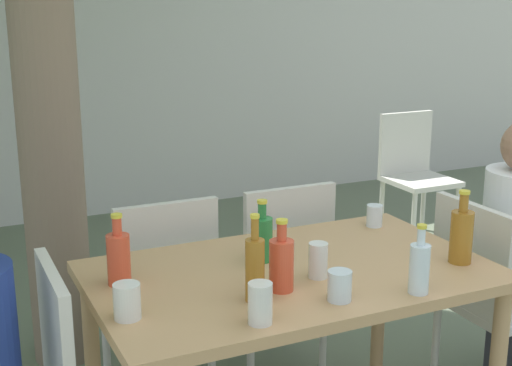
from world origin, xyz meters
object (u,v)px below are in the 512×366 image
(patio_chair_1, at_px, (489,291))
(drinking_glass_2, at_px, (340,286))
(drinking_glass_1, at_px, (318,260))
(drinking_glass_3, at_px, (260,303))
(green_bottle_1, at_px, (262,237))
(patio_chair_2, at_px, (161,284))
(soda_bottle_3, at_px, (281,263))
(water_bottle_5, at_px, (419,267))
(drinking_glass_0, at_px, (127,301))
(amber_bottle_4, at_px, (461,235))
(patio_chair_3, at_px, (278,264))
(drinking_glass_4, at_px, (374,216))
(patio_chair_4, at_px, (413,168))
(soda_bottle_2, at_px, (119,257))
(amber_bottle_0, at_px, (255,268))
(dining_table_front, at_px, (291,293))

(patio_chair_1, height_order, drinking_glass_2, patio_chair_1)
(drinking_glass_1, bearing_deg, drinking_glass_3, -144.45)
(green_bottle_1, bearing_deg, patio_chair_2, 113.25)
(green_bottle_1, bearing_deg, drinking_glass_1, -65.58)
(soda_bottle_3, distance_m, water_bottle_5, 0.45)
(patio_chair_1, bearing_deg, drinking_glass_0, 95.06)
(amber_bottle_4, relative_size, drinking_glass_2, 2.72)
(patio_chair_1, bearing_deg, patio_chair_3, 44.89)
(amber_bottle_4, bearing_deg, drinking_glass_4, 94.74)
(soda_bottle_3, xyz_separation_m, water_bottle_5, (0.40, -0.21, -0.00))
(patio_chair_4, bearing_deg, soda_bottle_2, -145.36)
(drinking_glass_4, bearing_deg, amber_bottle_4, -85.26)
(amber_bottle_4, xyz_separation_m, drinking_glass_0, (-1.23, 0.06, -0.05))
(patio_chair_4, xyz_separation_m, drinking_glass_4, (-1.48, -1.65, 0.30))
(amber_bottle_0, distance_m, soda_bottle_3, 0.12)
(green_bottle_1, xyz_separation_m, drinking_glass_0, (-0.58, -0.27, -0.03))
(dining_table_front, relative_size, drinking_glass_4, 15.32)
(amber_bottle_4, bearing_deg, dining_table_front, 161.71)
(drinking_glass_1, bearing_deg, patio_chair_4, 45.86)
(amber_bottle_0, height_order, drinking_glass_4, amber_bottle_0)
(patio_chair_3, relative_size, drinking_glass_0, 8.25)
(water_bottle_5, bearing_deg, drinking_glass_3, 178.33)
(patio_chair_4, bearing_deg, drinking_glass_3, -135.44)
(amber_bottle_0, relative_size, drinking_glass_2, 2.89)
(water_bottle_5, distance_m, drinking_glass_4, 0.71)
(water_bottle_5, relative_size, drinking_glass_2, 2.35)
(patio_chair_4, relative_size, drinking_glass_1, 7.32)
(dining_table_front, bearing_deg, amber_bottle_4, -18.29)
(drinking_glass_1, height_order, drinking_glass_3, drinking_glass_3)
(amber_bottle_4, height_order, drinking_glass_1, amber_bottle_4)
(amber_bottle_4, bearing_deg, patio_chair_4, 56.07)
(patio_chair_4, bearing_deg, amber_bottle_4, -123.93)
(patio_chair_1, relative_size, patio_chair_4, 1.00)
(amber_bottle_0, relative_size, green_bottle_1, 1.24)
(amber_bottle_0, bearing_deg, patio_chair_3, 58.62)
(green_bottle_1, bearing_deg, soda_bottle_3, -102.56)
(patio_chair_3, relative_size, green_bottle_1, 3.93)
(patio_chair_4, relative_size, drinking_glass_3, 7.16)
(amber_bottle_4, distance_m, water_bottle_5, 0.35)
(soda_bottle_2, bearing_deg, soda_bottle_3, -30.53)
(soda_bottle_2, bearing_deg, amber_bottle_0, -41.67)
(dining_table_front, distance_m, patio_chair_2, 0.74)
(dining_table_front, relative_size, water_bottle_5, 6.04)
(amber_bottle_0, relative_size, soda_bottle_2, 1.17)
(patio_chair_3, height_order, amber_bottle_4, amber_bottle_4)
(patio_chair_1, xyz_separation_m, soda_bottle_3, (-1.06, -0.15, 0.35))
(green_bottle_1, distance_m, soda_bottle_2, 0.53)
(drinking_glass_4, bearing_deg, patio_chair_3, 126.09)
(dining_table_front, xyz_separation_m, amber_bottle_4, (0.59, -0.20, 0.19))
(patio_chair_2, distance_m, drinking_glass_3, 1.05)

